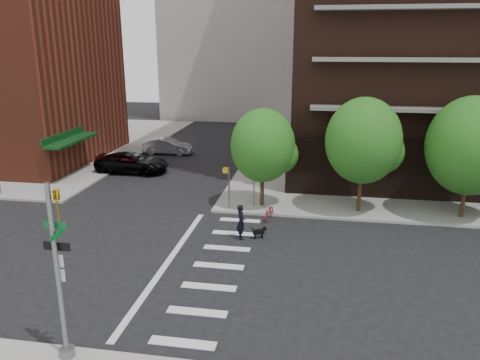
% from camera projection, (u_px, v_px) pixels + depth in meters
% --- Properties ---
extents(ground, '(120.00, 120.00, 0.00)m').
position_uv_depth(ground, '(158.00, 261.00, 22.55)').
color(ground, black).
rests_on(ground, ground).
extents(sidewalk_ne, '(39.00, 33.00, 0.15)m').
position_uv_depth(sidewalk_ne, '(467.00, 161.00, 41.45)').
color(sidewalk_ne, gray).
rests_on(sidewalk_ne, ground).
extents(sidewalk_nw, '(31.00, 33.00, 0.15)m').
position_uv_depth(sidewalk_nw, '(8.00, 143.00, 48.71)').
color(sidewalk_nw, gray).
rests_on(sidewalk_nw, ground).
extents(crosswalk, '(3.85, 13.00, 0.01)m').
position_uv_depth(crosswalk, '(202.00, 265.00, 22.20)').
color(crosswalk, silver).
rests_on(crosswalk, ground).
extents(tree_a, '(4.00, 4.00, 5.90)m').
position_uv_depth(tree_a, '(263.00, 146.00, 28.81)').
color(tree_a, '#301E11').
rests_on(tree_a, sidewalk_ne).
extents(tree_b, '(4.50, 4.50, 6.65)m').
position_uv_depth(tree_b, '(363.00, 141.00, 27.70)').
color(tree_b, '#301E11').
rests_on(tree_b, sidewalk_ne).
extents(tree_c, '(5.00, 5.00, 6.80)m').
position_uv_depth(tree_c, '(471.00, 146.00, 26.76)').
color(tree_c, '#301E11').
rests_on(tree_c, sidewalk_ne).
extents(traffic_signal, '(0.90, 0.75, 6.00)m').
position_uv_depth(traffic_signal, '(60.00, 287.00, 14.78)').
color(traffic_signal, slate).
rests_on(traffic_signal, sidewalk_s).
extents(pedestrian_signal, '(2.18, 0.67, 2.60)m').
position_uv_depth(pedestrian_signal, '(234.00, 181.00, 29.15)').
color(pedestrian_signal, slate).
rests_on(pedestrian_signal, sidewalk_ne).
extents(fire_hydrant, '(0.24, 0.24, 0.73)m').
position_uv_depth(fire_hydrant, '(47.00, 191.00, 31.47)').
color(fire_hydrant, '#A50C0C').
rests_on(fire_hydrant, sidewalk_nw).
extents(parked_car_black, '(2.69, 5.83, 1.62)m').
position_uv_depth(parked_car_black, '(132.00, 163.00, 37.79)').
color(parked_car_black, black).
rests_on(parked_car_black, ground).
extents(parked_car_maroon, '(2.23, 4.95, 1.41)m').
position_uv_depth(parked_car_maroon, '(128.00, 164.00, 37.97)').
color(parked_car_maroon, '#3B0610').
rests_on(parked_car_maroon, ground).
extents(parked_car_silver, '(1.72, 4.66, 1.52)m').
position_uv_depth(parked_car_silver, '(168.00, 146.00, 44.12)').
color(parked_car_silver, gray).
rests_on(parked_car_silver, ground).
extents(scooter, '(0.86, 1.77, 0.89)m').
position_uv_depth(scooter, '(269.00, 212.00, 27.82)').
color(scooter, maroon).
rests_on(scooter, ground).
extents(dog_walker, '(0.81, 0.66, 1.92)m').
position_uv_depth(dog_walker, '(241.00, 222.00, 24.89)').
color(dog_walker, black).
rests_on(dog_walker, ground).
extents(dog, '(0.74, 0.45, 0.62)m').
position_uv_depth(dog, '(259.00, 232.00, 25.08)').
color(dog, black).
rests_on(dog, ground).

